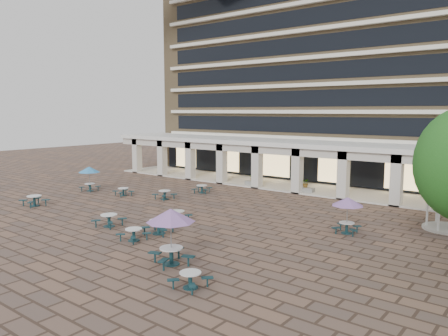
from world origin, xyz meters
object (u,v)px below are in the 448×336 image
at_px(picnic_table_2, 109,219).
at_px(planter_right, 306,187).
at_px(picnic_table_0, 34,200).
at_px(planter_left, 253,181).
at_px(picnic_table_1, 134,233).

relative_size(picnic_table_2, planter_right, 1.32).
xyz_separation_m(picnic_table_0, planter_left, (8.12, 17.48, 0.01)).
height_order(picnic_table_0, picnic_table_1, picnic_table_0).
bearing_deg(picnic_table_1, picnic_table_0, 172.18).
distance_m(picnic_table_0, planter_right, 22.24).
bearing_deg(picnic_table_2, picnic_table_1, -28.25).
relative_size(picnic_table_1, picnic_table_2, 0.81).
distance_m(picnic_table_1, planter_left, 19.32).
bearing_deg(picnic_table_2, planter_right, 64.03).
distance_m(picnic_table_0, picnic_table_2, 9.35).
height_order(picnic_table_0, planter_left, planter_left).
relative_size(picnic_table_1, planter_left, 1.07).
bearing_deg(picnic_table_2, planter_left, 81.97).
xyz_separation_m(picnic_table_0, planter_right, (13.75, 17.48, 0.07)).
bearing_deg(planter_left, picnic_table_1, -75.66).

